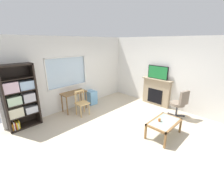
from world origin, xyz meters
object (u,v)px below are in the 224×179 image
object	(u,v)px
tv	(158,72)
coffee_table	(164,123)
sippy_cup	(159,120)
office_chair	(180,103)
plastic_drawer_unit	(91,97)
desk_under_window	(74,95)
wooden_chair	(82,103)
bookshelf	(20,98)
fireplace	(156,92)

from	to	relation	value
tv	coffee_table	bearing A→B (deg)	-145.05
coffee_table	sippy_cup	world-z (taller)	sippy_cup
office_chair	plastic_drawer_unit	bearing A→B (deg)	113.37
desk_under_window	wooden_chair	size ratio (longest dim) A/B	1.04
plastic_drawer_unit	sippy_cup	bearing A→B (deg)	-92.15
bookshelf	desk_under_window	size ratio (longest dim) A/B	2.08
tv	wooden_chair	bearing A→B (deg)	152.00
sippy_cup	desk_under_window	bearing A→B (deg)	103.10
desk_under_window	plastic_drawer_unit	bearing A→B (deg)	3.38
fireplace	tv	size ratio (longest dim) A/B	1.48
sippy_cup	coffee_table	bearing A→B (deg)	-47.64
desk_under_window	plastic_drawer_unit	world-z (taller)	desk_under_window
tv	office_chair	bearing A→B (deg)	-111.70
desk_under_window	wooden_chair	world-z (taller)	wooden_chair
bookshelf	coffee_table	world-z (taller)	bookshelf
plastic_drawer_unit	sippy_cup	distance (m)	3.19
bookshelf	sippy_cup	distance (m)	4.11
desk_under_window	tv	world-z (taller)	tv
wooden_chair	coffee_table	distance (m)	2.85
wooden_chair	office_chair	size ratio (longest dim) A/B	0.90
coffee_table	sippy_cup	distance (m)	0.18
bookshelf	plastic_drawer_unit	size ratio (longest dim) A/B	3.45
wooden_chair	sippy_cup	xyz separation A→B (m)	(0.75, -2.62, 0.03)
office_chair	sippy_cup	world-z (taller)	office_chair
office_chair	wooden_chair	bearing A→B (deg)	130.76
fireplace	coffee_table	distance (m)	2.27
plastic_drawer_unit	coffee_table	distance (m)	3.29
sippy_cup	wooden_chair	bearing A→B (deg)	105.99
desk_under_window	bookshelf	bearing A→B (deg)	176.45
desk_under_window	tv	xyz separation A→B (m)	(2.67, -1.94, 0.77)
bookshelf	fireplace	size ratio (longest dim) A/B	1.56
desk_under_window	wooden_chair	bearing A→B (deg)	-92.37
plastic_drawer_unit	tv	bearing A→B (deg)	-47.60
wooden_chair	sippy_cup	distance (m)	2.72
plastic_drawer_unit	tv	distance (m)	2.91
fireplace	coffee_table	size ratio (longest dim) A/B	1.23
desk_under_window	fireplace	size ratio (longest dim) A/B	0.75
desk_under_window	plastic_drawer_unit	size ratio (longest dim) A/B	1.66
wooden_chair	tv	world-z (taller)	tv
tv	desk_under_window	bearing A→B (deg)	143.92
desk_under_window	office_chair	xyz separation A→B (m)	(2.21, -3.10, -0.05)
wooden_chair	office_chair	xyz separation A→B (m)	(2.23, -2.59, 0.09)
bookshelf	sippy_cup	size ratio (longest dim) A/B	21.72
wooden_chair	fireplace	xyz separation A→B (m)	(2.71, -1.43, 0.09)
bookshelf	plastic_drawer_unit	bearing A→B (deg)	-1.30
sippy_cup	office_chair	bearing A→B (deg)	1.07
tv	coffee_table	world-z (taller)	tv
bookshelf	office_chair	distance (m)	5.12
plastic_drawer_unit	coffee_table	size ratio (longest dim) A/B	0.56
wooden_chair	coffee_table	xyz separation A→B (m)	(0.85, -2.72, -0.08)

